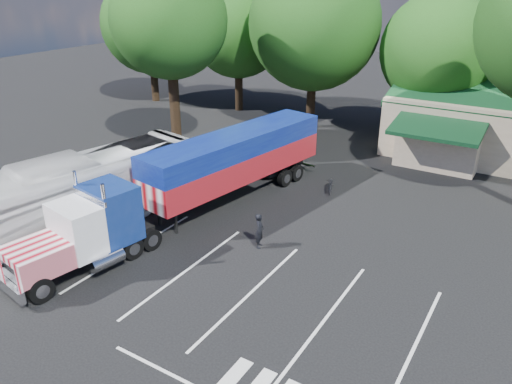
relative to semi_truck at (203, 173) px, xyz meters
The scene contains 11 objects.
ground 3.70m from the semi_truck, 22.44° to the left, with size 120.00×120.00×0.00m, color black.
tree_row_a 26.58m from the semi_truck, 137.56° to the left, with size 9.00×9.00×11.68m.
tree_row_b 22.08m from the semi_truck, 118.50° to the left, with size 8.40×8.40×11.35m.
tree_row_c 18.41m from the semi_truck, 97.49° to the left, with size 10.00×10.00×13.05m.
tree_row_d 20.27m from the semi_truck, 70.15° to the left, with size 8.00×8.00×10.60m.
tree_near_left 12.43m from the semi_truck, 137.50° to the left, with size 7.60×7.60×12.65m.
semi_truck is the anchor object (origin of this frame).
woman 4.80m from the semi_truck, 19.58° to the right, with size 0.61×0.40×1.67m, color black.
bicycle 7.81m from the semi_truck, 53.47° to the left, with size 0.57×1.65×0.87m, color black.
tour_bus 5.99m from the semi_truck, 135.67° to the right, with size 3.04×12.97×3.61m, color silver.
silver_sedan 17.06m from the semi_truck, 62.95° to the left, with size 1.35×3.87×1.28m, color #A9ACB1.
Camera 1 is at (12.00, -19.88, 11.66)m, focal length 35.00 mm.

